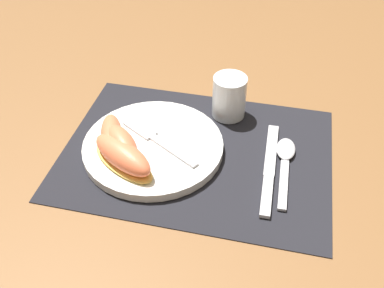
{
  "coord_description": "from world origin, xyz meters",
  "views": [
    {
      "loc": [
        0.12,
        -0.58,
        0.55
      ],
      "look_at": [
        -0.01,
        -0.0,
        0.02
      ],
      "focal_mm": 42.0,
      "sensor_mm": 36.0,
      "label": 1
    }
  ],
  "objects_px": {
    "plate": "(153,146)",
    "knife": "(269,169)",
    "fork": "(155,139)",
    "citrus_wedge_0": "(112,138)",
    "spoon": "(285,158)",
    "citrus_wedge_1": "(121,145)",
    "juice_glass": "(229,99)",
    "citrus_wedge_2": "(123,156)"
  },
  "relations": [
    {
      "from": "spoon",
      "to": "citrus_wedge_1",
      "type": "height_order",
      "value": "citrus_wedge_1"
    },
    {
      "from": "knife",
      "to": "citrus_wedge_1",
      "type": "bearing_deg",
      "value": -173.1
    },
    {
      "from": "juice_glass",
      "to": "knife",
      "type": "relative_size",
      "value": 0.37
    },
    {
      "from": "plate",
      "to": "citrus_wedge_2",
      "type": "relative_size",
      "value": 1.79
    },
    {
      "from": "citrus_wedge_0",
      "to": "citrus_wedge_2",
      "type": "distance_m",
      "value": 0.05
    },
    {
      "from": "juice_glass",
      "to": "citrus_wedge_2",
      "type": "distance_m",
      "value": 0.25
    },
    {
      "from": "spoon",
      "to": "citrus_wedge_0",
      "type": "bearing_deg",
      "value": -171.01
    },
    {
      "from": "plate",
      "to": "knife",
      "type": "bearing_deg",
      "value": -1.92
    },
    {
      "from": "juice_glass",
      "to": "citrus_wedge_0",
      "type": "distance_m",
      "value": 0.24
    },
    {
      "from": "citrus_wedge_2",
      "to": "knife",
      "type": "bearing_deg",
      "value": 13.08
    },
    {
      "from": "knife",
      "to": "spoon",
      "type": "xyz_separation_m",
      "value": [
        0.02,
        0.03,
        0.0
      ]
    },
    {
      "from": "plate",
      "to": "citrus_wedge_0",
      "type": "bearing_deg",
      "value": -162.43
    },
    {
      "from": "juice_glass",
      "to": "spoon",
      "type": "relative_size",
      "value": 0.49
    },
    {
      "from": "spoon",
      "to": "citrus_wedge_1",
      "type": "distance_m",
      "value": 0.29
    },
    {
      "from": "plate",
      "to": "citrus_wedge_0",
      "type": "distance_m",
      "value": 0.07
    },
    {
      "from": "juice_glass",
      "to": "citrus_wedge_1",
      "type": "relative_size",
      "value": 0.81
    },
    {
      "from": "spoon",
      "to": "citrus_wedge_2",
      "type": "xyz_separation_m",
      "value": [
        -0.27,
        -0.09,
        0.03
      ]
    },
    {
      "from": "spoon",
      "to": "fork",
      "type": "distance_m",
      "value": 0.23
    },
    {
      "from": "citrus_wedge_0",
      "to": "spoon",
      "type": "bearing_deg",
      "value": 8.99
    },
    {
      "from": "citrus_wedge_1",
      "to": "citrus_wedge_2",
      "type": "xyz_separation_m",
      "value": [
        0.01,
        -0.03,
        -0.0
      ]
    },
    {
      "from": "knife",
      "to": "citrus_wedge_2",
      "type": "height_order",
      "value": "citrus_wedge_2"
    },
    {
      "from": "knife",
      "to": "spoon",
      "type": "height_order",
      "value": "spoon"
    },
    {
      "from": "knife",
      "to": "plate",
      "type": "bearing_deg",
      "value": 178.08
    },
    {
      "from": "plate",
      "to": "knife",
      "type": "height_order",
      "value": "plate"
    },
    {
      "from": "knife",
      "to": "citrus_wedge_1",
      "type": "xyz_separation_m",
      "value": [
        -0.25,
        -0.03,
        0.03
      ]
    },
    {
      "from": "citrus_wedge_0",
      "to": "plate",
      "type": "bearing_deg",
      "value": 17.57
    },
    {
      "from": "plate",
      "to": "spoon",
      "type": "bearing_deg",
      "value": 6.43
    },
    {
      "from": "fork",
      "to": "spoon",
      "type": "bearing_deg",
      "value": 3.98
    },
    {
      "from": "juice_glass",
      "to": "citrus_wedge_1",
      "type": "distance_m",
      "value": 0.23
    },
    {
      "from": "spoon",
      "to": "citrus_wedge_0",
      "type": "xyz_separation_m",
      "value": [
        -0.3,
        -0.05,
        0.03
      ]
    },
    {
      "from": "plate",
      "to": "citrus_wedge_1",
      "type": "xyz_separation_m",
      "value": [
        -0.04,
        -0.04,
        0.03
      ]
    },
    {
      "from": "knife",
      "to": "citrus_wedge_0",
      "type": "bearing_deg",
      "value": -177.06
    },
    {
      "from": "citrus_wedge_0",
      "to": "citrus_wedge_1",
      "type": "bearing_deg",
      "value": -35.72
    },
    {
      "from": "fork",
      "to": "citrus_wedge_0",
      "type": "bearing_deg",
      "value": -155.25
    },
    {
      "from": "fork",
      "to": "citrus_wedge_0",
      "type": "xyz_separation_m",
      "value": [
        -0.07,
        -0.03,
        0.02
      ]
    },
    {
      "from": "juice_glass",
      "to": "citrus_wedge_1",
      "type": "height_order",
      "value": "juice_glass"
    },
    {
      "from": "juice_glass",
      "to": "fork",
      "type": "distance_m",
      "value": 0.17
    },
    {
      "from": "fork",
      "to": "plate",
      "type": "bearing_deg",
      "value": -95.92
    },
    {
      "from": "knife",
      "to": "spoon",
      "type": "relative_size",
      "value": 1.31
    },
    {
      "from": "knife",
      "to": "citrus_wedge_1",
      "type": "relative_size",
      "value": 2.17
    },
    {
      "from": "fork",
      "to": "citrus_wedge_0",
      "type": "relative_size",
      "value": 1.27
    },
    {
      "from": "spoon",
      "to": "citrus_wedge_1",
      "type": "xyz_separation_m",
      "value": [
        -0.28,
        -0.06,
        0.03
      ]
    }
  ]
}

